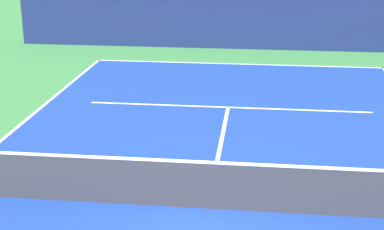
# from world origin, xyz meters

# --- Properties ---
(ground_plane) EXTENTS (80.00, 80.00, 0.00)m
(ground_plane) POSITION_xyz_m (0.00, 0.00, 0.00)
(ground_plane) COLOR #387A3D
(court_surface) EXTENTS (11.00, 24.00, 0.01)m
(court_surface) POSITION_xyz_m (0.00, 0.00, 0.01)
(court_surface) COLOR navy
(court_surface) RESTS_ON ground_plane
(baseline_far) EXTENTS (11.00, 0.10, 0.00)m
(baseline_far) POSITION_xyz_m (0.00, 11.95, 0.01)
(baseline_far) COLOR white
(baseline_far) RESTS_ON court_surface
(service_line_far) EXTENTS (8.26, 0.10, 0.00)m
(service_line_far) POSITION_xyz_m (0.00, 6.40, 0.01)
(service_line_far) COLOR white
(service_line_far) RESTS_ON court_surface
(centre_service_line) EXTENTS (0.10, 6.40, 0.00)m
(centre_service_line) POSITION_xyz_m (0.00, 3.20, 0.01)
(centre_service_line) COLOR white
(centre_service_line) RESTS_ON court_surface
(back_wall) EXTENTS (19.36, 0.30, 2.65)m
(back_wall) POSITION_xyz_m (0.00, 14.95, 1.33)
(back_wall) COLOR navy
(back_wall) RESTS_ON ground_plane
(stands_tier_lower) EXTENTS (19.36, 2.40, 2.95)m
(stands_tier_lower) POSITION_xyz_m (0.00, 16.30, 1.48)
(stands_tier_lower) COLOR #9E9E99
(stands_tier_lower) RESTS_ON ground_plane
(tennis_net) EXTENTS (11.08, 0.08, 1.07)m
(tennis_net) POSITION_xyz_m (0.00, 0.00, 0.51)
(tennis_net) COLOR black
(tennis_net) RESTS_ON court_surface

